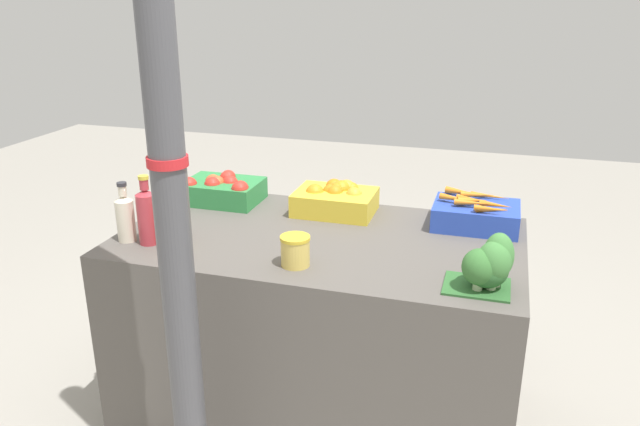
# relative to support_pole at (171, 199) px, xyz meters

# --- Properties ---
(ground_plane) EXTENTS (10.00, 10.00, 0.00)m
(ground_plane) POSITION_rel_support_pole_xyz_m (0.26, 0.69, -1.20)
(ground_plane) COLOR gray
(market_table) EXTENTS (1.61, 0.91, 0.85)m
(market_table) POSITION_rel_support_pole_xyz_m (0.26, 0.69, -0.78)
(market_table) COLOR #56514C
(market_table) RESTS_ON ground_plane
(support_pole) EXTENTS (0.12, 0.12, 2.40)m
(support_pole) POSITION_rel_support_pole_xyz_m (0.00, 0.00, 0.00)
(support_pole) COLOR #4C4C51
(support_pole) RESTS_ON ground_plane
(apple_crate) EXTENTS (0.35, 0.26, 0.13)m
(apple_crate) POSITION_rel_support_pole_xyz_m (-0.30, 0.97, -0.29)
(apple_crate) COLOR #2D8442
(apple_crate) RESTS_ON market_table
(orange_crate) EXTENTS (0.35, 0.26, 0.14)m
(orange_crate) POSITION_rel_support_pole_xyz_m (0.24, 0.99, -0.29)
(orange_crate) COLOR gold
(orange_crate) RESTS_ON market_table
(carrot_crate) EXTENTS (0.35, 0.26, 0.14)m
(carrot_crate) POSITION_rel_support_pole_xyz_m (0.86, 0.98, -0.30)
(carrot_crate) COLOR #2847B7
(carrot_crate) RESTS_ON market_table
(broccoli_pile) EXTENTS (0.22, 0.18, 0.20)m
(broccoli_pile) POSITION_rel_support_pole_xyz_m (0.93, 0.40, -0.27)
(broccoli_pile) COLOR #2D602D
(broccoli_pile) RESTS_ON market_table
(juice_bottle_cloudy) EXTENTS (0.07, 0.07, 0.24)m
(juice_bottle_cloudy) POSITION_rel_support_pole_xyz_m (-0.47, 0.43, -0.26)
(juice_bottle_cloudy) COLOR beige
(juice_bottle_cloudy) RESTS_ON market_table
(juice_bottle_ruby) EXTENTS (0.08, 0.08, 0.28)m
(juice_bottle_ruby) POSITION_rel_support_pole_xyz_m (-0.37, 0.43, -0.24)
(juice_bottle_ruby) COLOR #B2333D
(juice_bottle_ruby) RESTS_ON market_table
(juice_bottle_amber) EXTENTS (0.07, 0.07, 0.23)m
(juice_bottle_amber) POSITION_rel_support_pole_xyz_m (-0.26, 0.43, -0.26)
(juice_bottle_amber) COLOR gold
(juice_bottle_amber) RESTS_ON market_table
(pickle_jar) EXTENTS (0.11, 0.11, 0.11)m
(pickle_jar) POSITION_rel_support_pole_xyz_m (0.25, 0.40, -0.30)
(pickle_jar) COLOR #DBBC56
(pickle_jar) RESTS_ON market_table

